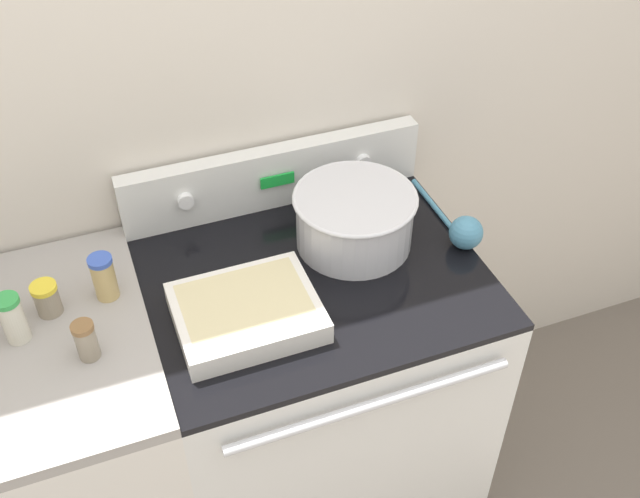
# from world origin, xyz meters

# --- Properties ---
(kitchen_wall) EXTENTS (8.00, 0.05, 2.50)m
(kitchen_wall) POSITION_xyz_m (0.00, 0.69, 1.25)
(kitchen_wall) COLOR beige
(kitchen_wall) RESTS_ON ground_plane
(stove_range) EXTENTS (0.80, 0.69, 0.93)m
(stove_range) POSITION_xyz_m (0.00, 0.33, 0.47)
(stove_range) COLOR silver
(stove_range) RESTS_ON ground_plane
(control_panel) EXTENTS (0.80, 0.07, 0.17)m
(control_panel) POSITION_xyz_m (0.00, 0.63, 1.02)
(control_panel) COLOR silver
(control_panel) RESTS_ON stove_range
(side_counter) EXTENTS (0.57, 0.66, 0.94)m
(side_counter) POSITION_xyz_m (-0.69, 0.33, 0.47)
(side_counter) COLOR silver
(side_counter) RESTS_ON ground_plane
(mixing_bowl) EXTENTS (0.30, 0.30, 0.14)m
(mixing_bowl) POSITION_xyz_m (0.13, 0.40, 1.01)
(mixing_bowl) COLOR silver
(mixing_bowl) RESTS_ON stove_range
(casserole_dish) EXTENTS (0.31, 0.26, 0.05)m
(casserole_dish) POSITION_xyz_m (-0.19, 0.24, 0.96)
(casserole_dish) COLOR silver
(casserole_dish) RESTS_ON stove_range
(ladle) EXTENTS (0.08, 0.32, 0.08)m
(ladle) POSITION_xyz_m (0.38, 0.31, 0.97)
(ladle) COLOR teal
(ladle) RESTS_ON stove_range
(spice_jar_blue_cap) EXTENTS (0.05, 0.05, 0.11)m
(spice_jar_blue_cap) POSITION_xyz_m (-0.47, 0.42, 1.00)
(spice_jar_blue_cap) COLOR tan
(spice_jar_blue_cap) RESTS_ON side_counter
(spice_jar_brown_cap) EXTENTS (0.05, 0.05, 0.09)m
(spice_jar_brown_cap) POSITION_xyz_m (-0.53, 0.25, 0.99)
(spice_jar_brown_cap) COLOR gray
(spice_jar_brown_cap) RESTS_ON side_counter
(spice_jar_yellow_cap) EXTENTS (0.06, 0.06, 0.08)m
(spice_jar_yellow_cap) POSITION_xyz_m (-0.60, 0.41, 0.98)
(spice_jar_yellow_cap) COLOR gray
(spice_jar_yellow_cap) RESTS_ON side_counter
(spice_jar_green_cap) EXTENTS (0.05, 0.05, 0.12)m
(spice_jar_green_cap) POSITION_xyz_m (-0.67, 0.35, 1.00)
(spice_jar_green_cap) COLOR beige
(spice_jar_green_cap) RESTS_ON side_counter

